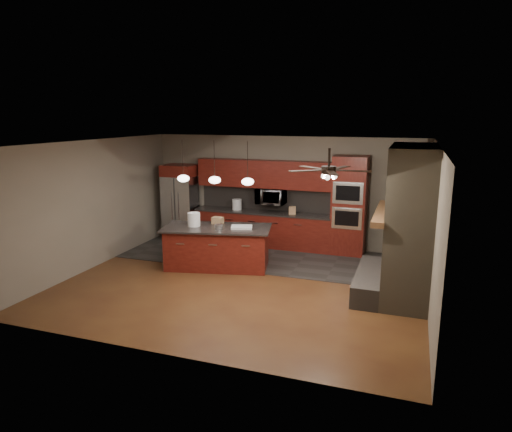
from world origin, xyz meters
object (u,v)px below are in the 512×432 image
at_px(oven_tower, 349,206).
at_px(kitchen_island, 217,247).
at_px(counter_box, 292,210).
at_px(counter_bucket, 237,204).
at_px(white_bucket, 194,219).
at_px(paint_can, 219,227).
at_px(cardboard_box, 218,220).
at_px(paint_tray, 242,227).
at_px(microwave, 271,196).
at_px(refrigerator, 181,202).

bearing_deg(oven_tower, kitchen_island, -142.71).
relative_size(kitchen_island, counter_box, 13.31).
xyz_separation_m(oven_tower, counter_bucket, (-2.89, 0.01, -0.15)).
distance_m(kitchen_island, white_bucket, 0.80).
bearing_deg(counter_box, kitchen_island, -135.61).
relative_size(paint_can, cardboard_box, 0.71).
bearing_deg(counter_bucket, kitchen_island, -81.31).
bearing_deg(white_bucket, oven_tower, 33.38).
bearing_deg(paint_tray, paint_can, -164.47).
bearing_deg(counter_box, microwave, 156.73).
xyz_separation_m(cardboard_box, counter_bucket, (-0.19, 1.68, 0.04)).
xyz_separation_m(white_bucket, paint_tray, (1.06, 0.17, -0.13)).
height_order(microwave, paint_tray, microwave).
bearing_deg(white_bucket, counter_box, 49.37).
bearing_deg(kitchen_island, refrigerator, 122.12).
relative_size(kitchen_island, paint_tray, 5.62).
xyz_separation_m(oven_tower, counter_box, (-1.38, -0.04, -0.20)).
xyz_separation_m(paint_tray, counter_bucket, (-0.85, 1.88, 0.10)).
distance_m(white_bucket, counter_box, 2.63).
distance_m(refrigerator, cardboard_box, 2.39).
bearing_deg(cardboard_box, oven_tower, 35.57).
bearing_deg(oven_tower, microwave, 178.34).
bearing_deg(paint_can, cardboard_box, 115.96).
bearing_deg(kitchen_island, cardboard_box, 97.37).
distance_m(microwave, paint_tray, 1.96).
distance_m(cardboard_box, counter_bucket, 1.69).
relative_size(kitchen_island, cardboard_box, 10.63).
height_order(paint_can, paint_tray, paint_can).
bearing_deg(refrigerator, paint_tray, -36.51).
bearing_deg(paint_tray, refrigerator, 125.87).
relative_size(cardboard_box, counter_box, 1.25).
xyz_separation_m(refrigerator, white_bucket, (1.37, -1.97, 0.06)).
xyz_separation_m(microwave, cardboard_box, (-0.72, -1.73, -0.30)).
relative_size(refrigerator, white_bucket, 6.78).
xyz_separation_m(refrigerator, cardboard_box, (1.77, -1.59, -0.02)).
relative_size(refrigerator, paint_tray, 4.51).
relative_size(cardboard_box, counter_bucket, 0.85).
relative_size(oven_tower, microwave, 3.25).
bearing_deg(microwave, paint_can, -102.37).
distance_m(oven_tower, white_bucket, 3.71).
relative_size(paint_tray, counter_box, 2.37).
distance_m(cardboard_box, counter_box, 2.09).
relative_size(refrigerator, counter_box, 10.69).
bearing_deg(paint_tray, kitchen_island, 172.10).
relative_size(paint_can, paint_tray, 0.37).
distance_m(oven_tower, paint_can, 3.27).
relative_size(microwave, counter_bucket, 2.63).
bearing_deg(oven_tower, cardboard_box, -148.22).
bearing_deg(counter_bucket, white_bucket, -95.95).
height_order(oven_tower, counter_bucket, oven_tower).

